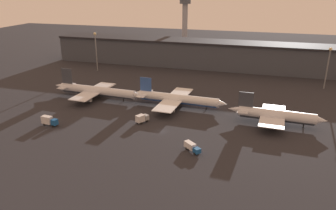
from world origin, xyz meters
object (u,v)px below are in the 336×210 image
object	(u,v)px
airplane_2	(276,115)
service_vehicle_0	(49,121)
control_tower	(185,20)
service_vehicle_1	(192,147)
service_vehicle_2	(142,118)
airplane_1	(177,99)
airplane_0	(96,91)

from	to	relation	value
airplane_2	service_vehicle_0	bearing A→B (deg)	-159.77
control_tower	service_vehicle_1	bearing A→B (deg)	-75.14
airplane_2	service_vehicle_2	distance (m)	55.50
airplane_2	service_vehicle_0	world-z (taller)	airplane_2
service_vehicle_2	control_tower	world-z (taller)	control_tower
airplane_1	airplane_2	bearing A→B (deg)	-8.47
airplane_1	airplane_2	xyz separation A→B (m)	(44.57, -8.85, 0.25)
airplane_0	airplane_1	bearing A→B (deg)	3.50
airplane_2	service_vehicle_2	world-z (taller)	airplane_2
airplane_0	service_vehicle_0	distance (m)	36.45
airplane_2	service_vehicle_2	xyz separation A→B (m)	(-53.58, -14.34, -1.94)
service_vehicle_0	service_vehicle_2	bearing A→B (deg)	26.89
airplane_0	service_vehicle_2	distance (m)	40.27
service_vehicle_0	control_tower	distance (m)	168.57
airplane_0	service_vehicle_0	xyz separation A→B (m)	(-2.25, -36.34, -1.65)
airplane_0	service_vehicle_1	size ratio (longest dim) A/B	7.25
airplane_0	service_vehicle_0	bearing A→B (deg)	-90.78
control_tower	airplane_2	bearing A→B (deg)	-62.05
airplane_2	service_vehicle_2	bearing A→B (deg)	-162.25
service_vehicle_0	control_tower	world-z (taller)	control_tower
control_tower	service_vehicle_0	bearing A→B (deg)	-95.46
airplane_1	service_vehicle_1	distance (m)	44.86
service_vehicle_2	control_tower	size ratio (longest dim) A/B	0.13
service_vehicle_2	control_tower	bearing A→B (deg)	34.56
airplane_1	service_vehicle_1	size ratio (longest dim) A/B	6.87
airplane_2	control_tower	bearing A→B (deg)	120.71
airplane_1	control_tower	world-z (taller)	control_tower
service_vehicle_0	airplane_2	bearing A→B (deg)	23.27
airplane_0	service_vehicle_2	world-z (taller)	airplane_0
airplane_2	control_tower	distance (m)	157.86
airplane_2	control_tower	xyz separation A→B (m)	(-73.21, 137.98, 22.80)
service_vehicle_2	control_tower	xyz separation A→B (m)	(-19.63, 152.32, 24.74)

